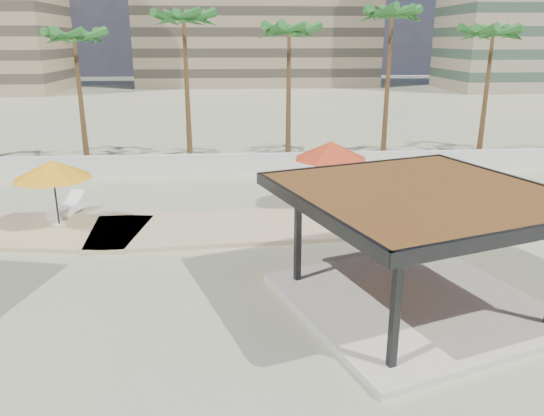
{
  "coord_description": "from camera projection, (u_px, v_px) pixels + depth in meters",
  "views": [
    {
      "loc": [
        -0.36,
        -13.38,
        7.35
      ],
      "look_at": [
        1.03,
        5.2,
        1.4
      ],
      "focal_mm": 35.0,
      "sensor_mm": 36.0,
      "label": 1
    }
  ],
  "objects": [
    {
      "name": "ground",
      "position": [
        250.0,
        312.0,
        14.97
      ],
      "size": [
        200.0,
        200.0,
        0.0
      ],
      "primitive_type": "plane",
      "color": "tan",
      "rests_on": "ground"
    },
    {
      "name": "palm_f",
      "position": [
        392.0,
        20.0,
        30.72
      ],
      "size": [
        3.0,
        3.0,
        9.6
      ],
      "color": "brown",
      "rests_on": "ground"
    },
    {
      "name": "umbrella_b",
      "position": [
        52.0,
        170.0,
        20.52
      ],
      "size": [
        3.25,
        3.25,
        2.72
      ],
      "rotation": [
        0.0,
        0.0,
        -0.06
      ],
      "color": "beige",
      "rests_on": "promenade"
    },
    {
      "name": "promenade",
      "position": [
        291.0,
        220.0,
        22.38
      ],
      "size": [
        44.45,
        7.97,
        0.24
      ],
      "color": "#C6B284",
      "rests_on": "ground"
    },
    {
      "name": "lounger_b",
      "position": [
        423.0,
        202.0,
        23.62
      ],
      "size": [
        1.18,
        2.52,
        0.92
      ],
      "rotation": [
        0.0,
        0.0,
        1.74
      ],
      "color": "white",
      "rests_on": "promenade"
    },
    {
      "name": "palm_e",
      "position": [
        289.0,
        36.0,
        30.37
      ],
      "size": [
        3.0,
        3.0,
        8.66
      ],
      "color": "brown",
      "rests_on": "ground"
    },
    {
      "name": "boundary_wall",
      "position": [
        240.0,
        164.0,
        29.99
      ],
      "size": [
        56.0,
        0.3,
        1.2
      ],
      "primitive_type": "cube",
      "color": "silver",
      "rests_on": "ground"
    },
    {
      "name": "umbrella_c",
      "position": [
        331.0,
        151.0,
        23.17
      ],
      "size": [
        3.93,
        3.93,
        2.93
      ],
      "rotation": [
        0.0,
        0.0,
        0.22
      ],
      "color": "beige",
      "rests_on": "promenade"
    },
    {
      "name": "lounger_a",
      "position": [
        67.0,
        208.0,
        22.93
      ],
      "size": [
        1.19,
        2.14,
        0.77
      ],
      "rotation": [
        0.0,
        0.0,
        1.29
      ],
      "color": "white",
      "rests_on": "promenade"
    },
    {
      "name": "palm_d",
      "position": [
        184.0,
        24.0,
        30.22
      ],
      "size": [
        3.0,
        3.0,
        9.35
      ],
      "color": "brown",
      "rests_on": "ground"
    },
    {
      "name": "palm_c",
      "position": [
        74.0,
        41.0,
        29.32
      ],
      "size": [
        3.0,
        3.0,
        8.34
      ],
      "color": "brown",
      "rests_on": "ground"
    },
    {
      "name": "lounger_c",
      "position": [
        380.0,
        226.0,
        20.79
      ],
      "size": [
        1.34,
        2.12,
        0.77
      ],
      "rotation": [
        0.0,
        0.0,
        1.94
      ],
      "color": "white",
      "rests_on": "promenade"
    },
    {
      "name": "pavilion_central",
      "position": [
        418.0,
        238.0,
        14.71
      ],
      "size": [
        8.75,
        8.75,
        3.5
      ],
      "rotation": [
        0.0,
        0.0,
        0.33
      ],
      "color": "beige",
      "rests_on": "ground"
    },
    {
      "name": "palm_g",
      "position": [
        493.0,
        38.0,
        31.06
      ],
      "size": [
        3.0,
        3.0,
        8.55
      ],
      "color": "brown",
      "rests_on": "ground"
    }
  ]
}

